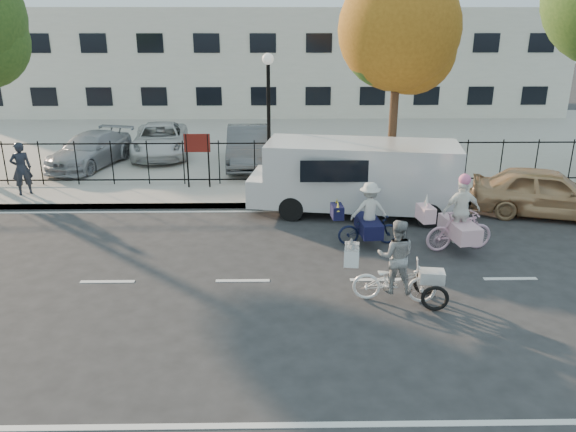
{
  "coord_description": "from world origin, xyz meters",
  "views": [
    {
      "loc": [
        0.82,
        -11.28,
        5.56
      ],
      "look_at": [
        1.03,
        1.2,
        1.1
      ],
      "focal_mm": 35.0,
      "sensor_mm": 36.0,
      "label": 1
    }
  ],
  "objects_px": {
    "zebra_trike": "(395,270)",
    "lot_car_a": "(90,150)",
    "bull_bike": "(368,220)",
    "white_van": "(357,175)",
    "lamppost": "(268,98)",
    "lot_car_b": "(160,140)",
    "pedestrian": "(21,168)",
    "unicorn_bike": "(459,223)",
    "lot_car_c": "(248,146)",
    "gold_sedan": "(546,192)"
  },
  "relations": [
    {
      "from": "white_van",
      "to": "lot_car_b",
      "type": "bearing_deg",
      "value": 145.05
    },
    {
      "from": "lamppost",
      "to": "gold_sedan",
      "type": "xyz_separation_m",
      "value": [
        8.12,
        -2.58,
        -2.4
      ]
    },
    {
      "from": "zebra_trike",
      "to": "pedestrian",
      "type": "xyz_separation_m",
      "value": [
        -10.53,
        7.06,
        0.32
      ]
    },
    {
      "from": "unicorn_bike",
      "to": "gold_sedan",
      "type": "xyz_separation_m",
      "value": [
        3.35,
        2.56,
        -0.02
      ]
    },
    {
      "from": "white_van",
      "to": "gold_sedan",
      "type": "bearing_deg",
      "value": 6.33
    },
    {
      "from": "zebra_trike",
      "to": "pedestrian",
      "type": "height_order",
      "value": "pedestrian"
    },
    {
      "from": "lot_car_a",
      "to": "unicorn_bike",
      "type": "bearing_deg",
      "value": -19.86
    },
    {
      "from": "lot_car_b",
      "to": "lot_car_a",
      "type": "bearing_deg",
      "value": -150.61
    },
    {
      "from": "bull_bike",
      "to": "white_van",
      "type": "height_order",
      "value": "white_van"
    },
    {
      "from": "bull_bike",
      "to": "unicorn_bike",
      "type": "bearing_deg",
      "value": -105.61
    },
    {
      "from": "zebra_trike",
      "to": "lot_car_a",
      "type": "height_order",
      "value": "zebra_trike"
    },
    {
      "from": "lot_car_a",
      "to": "lot_car_c",
      "type": "relative_size",
      "value": 0.97
    },
    {
      "from": "lamppost",
      "to": "pedestrian",
      "type": "bearing_deg",
      "value": -174.95
    },
    {
      "from": "lamppost",
      "to": "zebra_trike",
      "type": "relative_size",
      "value": 2.08
    },
    {
      "from": "unicorn_bike",
      "to": "lot_car_b",
      "type": "bearing_deg",
      "value": 34.87
    },
    {
      "from": "zebra_trike",
      "to": "unicorn_bike",
      "type": "relative_size",
      "value": 1.04
    },
    {
      "from": "white_van",
      "to": "lot_car_c",
      "type": "xyz_separation_m",
      "value": [
        -3.47,
        5.28,
        -0.3
      ]
    },
    {
      "from": "lot_car_b",
      "to": "bull_bike",
      "type": "bearing_deg",
      "value": -60.08
    },
    {
      "from": "unicorn_bike",
      "to": "lamppost",
      "type": "bearing_deg",
      "value": 34.18
    },
    {
      "from": "zebra_trike",
      "to": "gold_sedan",
      "type": "bearing_deg",
      "value": -38.29
    },
    {
      "from": "bull_bike",
      "to": "white_van",
      "type": "bearing_deg",
      "value": -4.99
    },
    {
      "from": "bull_bike",
      "to": "lot_car_a",
      "type": "height_order",
      "value": "bull_bike"
    },
    {
      "from": "white_van",
      "to": "lot_car_c",
      "type": "bearing_deg",
      "value": 132.51
    },
    {
      "from": "lamppost",
      "to": "unicorn_bike",
      "type": "relative_size",
      "value": 2.16
    },
    {
      "from": "lamppost",
      "to": "lot_car_a",
      "type": "bearing_deg",
      "value": 156.97
    },
    {
      "from": "lamppost",
      "to": "unicorn_bike",
      "type": "distance_m",
      "value": 7.41
    },
    {
      "from": "lot_car_a",
      "to": "lot_car_c",
      "type": "xyz_separation_m",
      "value": [
        5.97,
        0.08,
        0.11
      ]
    },
    {
      "from": "bull_bike",
      "to": "pedestrian",
      "type": "xyz_separation_m",
      "value": [
        -10.44,
        4.01,
        0.34
      ]
    },
    {
      "from": "bull_bike",
      "to": "pedestrian",
      "type": "distance_m",
      "value": 11.19
    },
    {
      "from": "lot_car_a",
      "to": "pedestrian",
      "type": "bearing_deg",
      "value": -91.04
    },
    {
      "from": "pedestrian",
      "to": "lot_car_a",
      "type": "xyz_separation_m",
      "value": [
        1.03,
        3.6,
        -0.23
      ]
    },
    {
      "from": "pedestrian",
      "to": "lamppost",
      "type": "bearing_deg",
      "value": 152.99
    },
    {
      "from": "pedestrian",
      "to": "lot_car_c",
      "type": "distance_m",
      "value": 7.91
    },
    {
      "from": "gold_sedan",
      "to": "lot_car_c",
      "type": "distance_m",
      "value": 10.56
    },
    {
      "from": "lot_car_a",
      "to": "gold_sedan",
      "type": "bearing_deg",
      "value": -5.27
    },
    {
      "from": "gold_sedan",
      "to": "lot_car_c",
      "type": "height_order",
      "value": "lot_car_c"
    },
    {
      "from": "unicorn_bike",
      "to": "white_van",
      "type": "relative_size",
      "value": 0.32
    },
    {
      "from": "pedestrian",
      "to": "lot_car_c",
      "type": "relative_size",
      "value": 0.39
    },
    {
      "from": "lamppost",
      "to": "white_van",
      "type": "xyz_separation_m",
      "value": [
        2.61,
        -2.3,
        -1.93
      ]
    },
    {
      "from": "pedestrian",
      "to": "lot_car_c",
      "type": "bearing_deg",
      "value": 175.66
    },
    {
      "from": "lot_car_b",
      "to": "lot_car_c",
      "type": "distance_m",
      "value": 4.02
    },
    {
      "from": "zebra_trike",
      "to": "gold_sedan",
      "type": "xyz_separation_m",
      "value": [
        5.44,
        5.18,
        0.03
      ]
    },
    {
      "from": "unicorn_bike",
      "to": "pedestrian",
      "type": "xyz_separation_m",
      "value": [
        -12.63,
        4.44,
        0.27
      ]
    },
    {
      "from": "bull_bike",
      "to": "lot_car_c",
      "type": "xyz_separation_m",
      "value": [
        -3.44,
        7.69,
        0.22
      ]
    },
    {
      "from": "pedestrian",
      "to": "lot_car_b",
      "type": "distance_m",
      "value": 6.28
    },
    {
      "from": "lamppost",
      "to": "white_van",
      "type": "relative_size",
      "value": 0.69
    },
    {
      "from": "gold_sedan",
      "to": "pedestrian",
      "type": "height_order",
      "value": "pedestrian"
    },
    {
      "from": "lamppost",
      "to": "zebra_trike",
      "type": "xyz_separation_m",
      "value": [
        2.68,
        -7.76,
        -2.43
      ]
    },
    {
      "from": "lot_car_a",
      "to": "lot_car_b",
      "type": "distance_m",
      "value": 2.88
    },
    {
      "from": "lamppost",
      "to": "bull_bike",
      "type": "bearing_deg",
      "value": -61.24
    }
  ]
}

